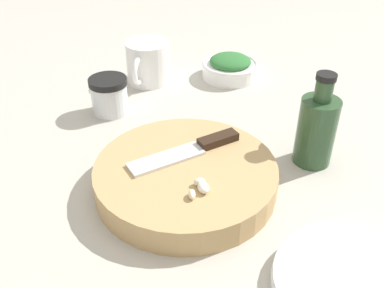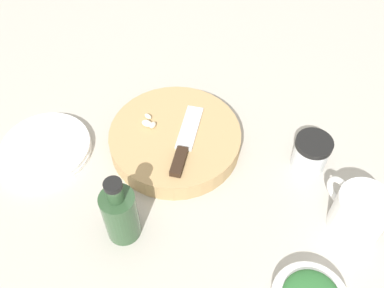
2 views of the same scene
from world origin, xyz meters
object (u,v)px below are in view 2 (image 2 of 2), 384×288
at_px(chef_knife, 185,144).
at_px(spice_jar, 311,153).
at_px(garlic_cloves, 149,122).
at_px(oil_bottle, 120,214).
at_px(cutting_board, 175,139).
at_px(coffee_mug, 359,212).
at_px(plate_stack, 46,148).

xyz_separation_m(chef_knife, spice_jar, (-0.22, -0.13, -0.01)).
xyz_separation_m(garlic_cloves, oil_bottle, (-0.10, 0.20, 0.01)).
height_order(cutting_board, coffee_mug, coffee_mug).
relative_size(cutting_board, coffee_mug, 2.20).
bearing_deg(oil_bottle, garlic_cloves, -64.38).
height_order(garlic_cloves, plate_stack, garlic_cloves).
bearing_deg(cutting_board, coffee_mug, -175.41).
relative_size(garlic_cloves, coffee_mug, 0.31).
xyz_separation_m(chef_knife, oil_bottle, (-0.00, 0.20, 0.02)).
bearing_deg(oil_bottle, plate_stack, -11.21).
bearing_deg(spice_jar, oil_bottle, 57.05).
height_order(spice_jar, plate_stack, spice_jar).
xyz_separation_m(garlic_cloves, coffee_mug, (-0.43, -0.04, -0.00)).
distance_m(garlic_cloves, oil_bottle, 0.22).
height_order(spice_jar, oil_bottle, oil_bottle).
bearing_deg(chef_knife, spice_jar, 9.19).
bearing_deg(garlic_cloves, oil_bottle, 115.62).
height_order(chef_knife, plate_stack, chef_knife).
relative_size(chef_knife, coffee_mug, 1.46).
distance_m(cutting_board, oil_bottle, 0.22).
bearing_deg(cutting_board, spice_jar, -155.74).
relative_size(garlic_cloves, plate_stack, 0.20).
bearing_deg(coffee_mug, plate_stack, 18.23).
bearing_deg(coffee_mug, cutting_board, 4.59).
xyz_separation_m(garlic_cloves, spice_jar, (-0.31, -0.12, -0.01)).
bearing_deg(spice_jar, cutting_board, 24.26).
bearing_deg(garlic_cloves, spice_jar, -158.06).
distance_m(cutting_board, garlic_cloves, 0.06).
distance_m(chef_knife, garlic_cloves, 0.09).
xyz_separation_m(spice_jar, plate_stack, (0.46, 0.28, -0.03)).
relative_size(garlic_cloves, oil_bottle, 0.25).
bearing_deg(oil_bottle, spice_jar, -122.95).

